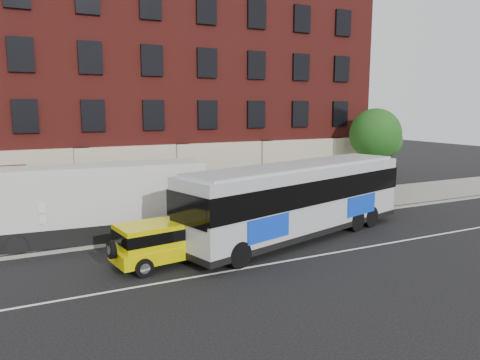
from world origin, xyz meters
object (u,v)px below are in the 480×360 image
sign_pole (43,222)px  street_tree (376,136)px  city_bus (299,197)px  shipping_container (87,205)px  yellow_suv (162,240)px

sign_pole → street_tree: bearing=8.6°
city_bus → shipping_container: shipping_container is taller
yellow_suv → street_tree: bearing=21.7°
sign_pole → shipping_container: (2.02, 0.96, 0.38)m
sign_pole → city_bus: (11.51, -2.87, 0.59)m
city_bus → yellow_suv: 7.35m
sign_pole → street_tree: (22.04, 3.34, 2.96)m
city_bus → yellow_suv: (-7.23, -0.85, -1.01)m
street_tree → city_bus: 12.45m
street_tree → city_bus: size_ratio=0.45×
yellow_suv → shipping_container: 5.26m
sign_pole → street_tree: 22.49m
yellow_suv → sign_pole: bearing=139.0°
street_tree → yellow_suv: size_ratio=1.29×
street_tree → shipping_container: bearing=-173.2°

